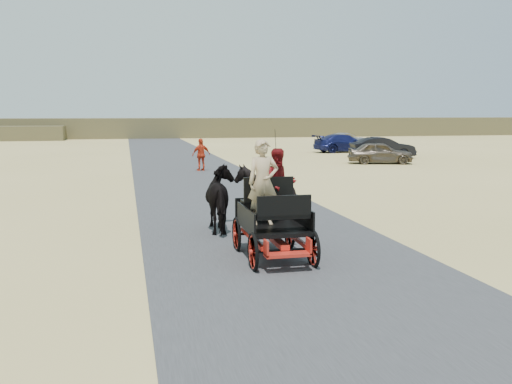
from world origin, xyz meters
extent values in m
plane|color=tan|center=(0.00, 0.00, 0.00)|extent=(140.00, 140.00, 0.00)
cube|color=#38383A|center=(0.00, 0.00, 0.01)|extent=(6.00, 140.00, 0.01)
cube|color=brown|center=(0.00, 62.00, 1.20)|extent=(140.00, 6.00, 2.40)
imported|color=black|center=(-0.84, 4.53, 0.85)|extent=(0.91, 2.01, 1.70)
imported|color=black|center=(0.26, 4.53, 0.85)|extent=(1.37, 1.54, 1.70)
imported|color=tan|center=(-0.49, 1.58, 1.62)|extent=(0.66, 0.43, 1.80)
imported|color=#660C0F|center=(0.01, 2.13, 1.51)|extent=(0.77, 0.60, 1.58)
imported|color=red|center=(0.61, 20.10, 0.86)|extent=(1.08, 0.67, 1.73)
imported|color=brown|center=(11.78, 22.05, 0.66)|extent=(4.15, 2.54, 1.32)
imported|color=black|center=(13.76, 25.97, 0.71)|extent=(4.47, 2.02, 1.42)
imported|color=navy|center=(13.38, 32.04, 0.70)|extent=(4.97, 2.34, 1.40)
imported|color=#B2B2B7|center=(15.89, 38.25, 0.64)|extent=(5.09, 4.00, 1.29)
camera|label=1|loc=(-3.27, -9.97, 3.07)|focal=40.00mm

